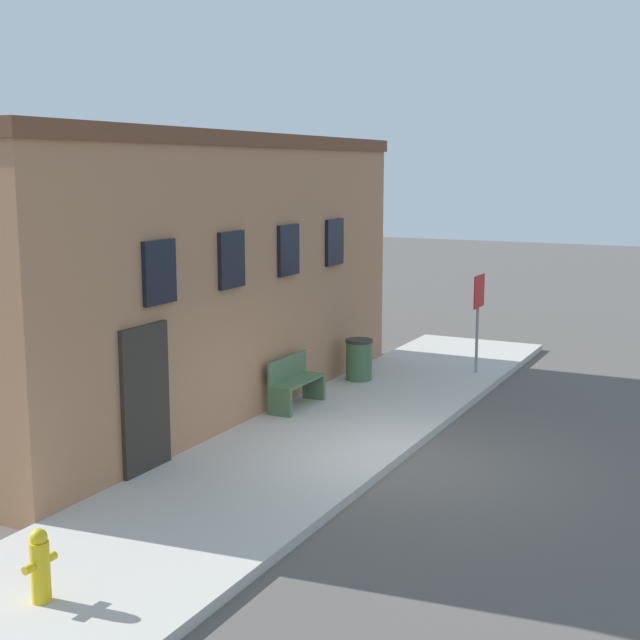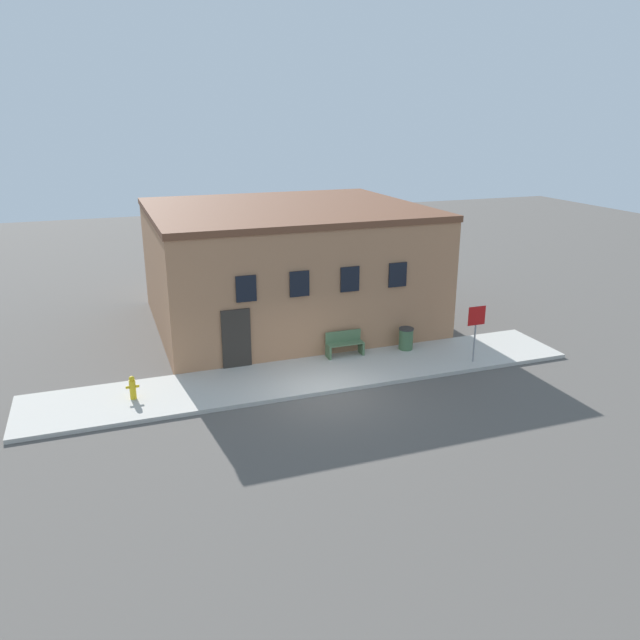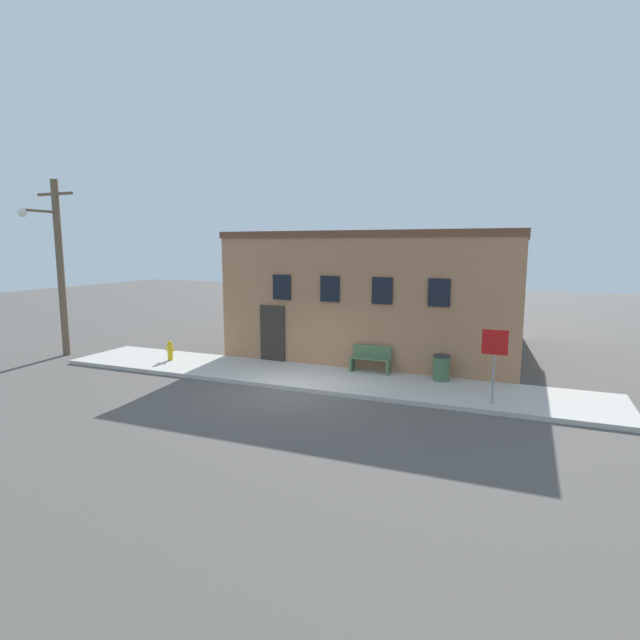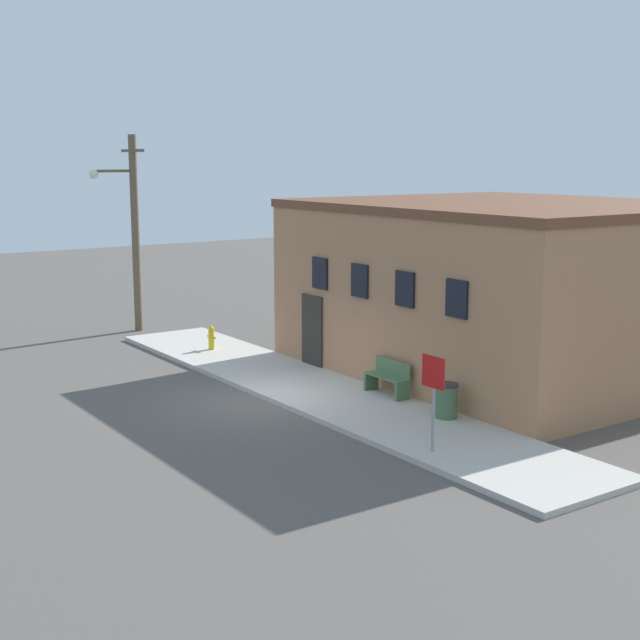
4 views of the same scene
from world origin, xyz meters
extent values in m
plane|color=#56514C|center=(0.00, 0.00, 0.00)|extent=(80.00, 80.00, 0.00)
cube|color=#BCB7AD|center=(0.00, 1.48, 0.07)|extent=(18.51, 2.97, 0.13)
cube|color=#A87551|center=(1.02, 7.68, 2.33)|extent=(10.73, 9.43, 4.66)
cube|color=brown|center=(1.02, 7.68, 4.78)|extent=(10.83, 9.53, 0.24)
cube|color=black|center=(-1.80, 2.94, 2.89)|extent=(0.70, 0.08, 0.90)
cube|color=black|center=(0.08, 2.94, 2.89)|extent=(0.70, 0.08, 0.90)
cube|color=black|center=(1.96, 2.94, 2.89)|extent=(0.70, 0.08, 0.90)
cube|color=black|center=(3.84, 2.94, 2.89)|extent=(0.70, 0.08, 0.90)
cube|color=#2D2823|center=(-2.20, 2.94, 1.10)|extent=(1.00, 0.08, 2.20)
cylinder|color=gold|center=(-5.77, 1.49, 0.44)|extent=(0.19, 0.19, 0.62)
sphere|color=gold|center=(-5.77, 1.49, 0.80)|extent=(0.17, 0.17, 0.17)
cylinder|color=gold|center=(-5.92, 1.49, 0.54)|extent=(0.11, 0.09, 0.09)
cylinder|color=gold|center=(-5.62, 1.49, 0.54)|extent=(0.11, 0.09, 0.09)
cylinder|color=gray|center=(5.72, 0.58, 1.15)|extent=(0.06, 0.06, 2.03)
cube|color=red|center=(5.72, 0.56, 1.83)|extent=(0.67, 0.02, 0.67)
cube|color=#4C6B47|center=(1.04, 2.61, 0.36)|extent=(0.08, 0.44, 0.46)
cube|color=#4C6B47|center=(2.31, 2.61, 0.36)|extent=(0.08, 0.44, 0.46)
cube|color=#4C6B47|center=(1.67, 2.61, 0.61)|extent=(1.36, 0.44, 0.04)
cube|color=#4C6B47|center=(1.67, 2.81, 0.83)|extent=(1.36, 0.04, 0.40)
cylinder|color=#426642|center=(4.06, 2.49, 0.51)|extent=(0.52, 0.52, 0.76)
cylinder|color=#2D2D2D|center=(4.06, 2.49, 0.92)|extent=(0.54, 0.54, 0.06)
cylinder|color=brown|center=(-10.68, 1.14, 3.46)|extent=(0.28, 0.28, 6.92)
cylinder|color=brown|center=(-10.68, 0.42, 5.68)|extent=(0.10, 1.44, 0.10)
sphere|color=silver|center=(-10.68, -0.30, 5.58)|extent=(0.32, 0.32, 0.32)
cube|color=brown|center=(-10.68, 1.14, 6.37)|extent=(1.80, 0.10, 0.10)
camera|label=1|loc=(-11.82, -4.58, 4.34)|focal=50.00mm
camera|label=2|loc=(-6.32, -16.80, 8.39)|focal=35.00mm
camera|label=3|loc=(6.40, -13.22, 4.34)|focal=28.00mm
camera|label=4|loc=(18.93, -11.36, 6.15)|focal=50.00mm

